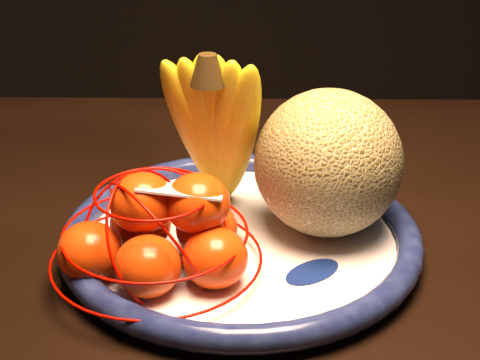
{
  "coord_description": "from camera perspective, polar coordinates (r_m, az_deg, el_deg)",
  "views": [
    {
      "loc": [
        -0.09,
        -0.64,
        1.15
      ],
      "look_at": [
        -0.03,
        -0.03,
        0.84
      ],
      "focal_mm": 55.0,
      "sensor_mm": 36.0,
      "label": 1
    }
  ],
  "objects": [
    {
      "name": "dining_table",
      "position": [
        0.73,
        2.23,
        -12.33
      ],
      "size": [
        1.64,
        1.1,
        0.77
      ],
      "rotation": [
        0.0,
        0.0,
        -0.11
      ],
      "color": "black",
      "rests_on": "ground"
    },
    {
      "name": "fruit_bowl",
      "position": [
        0.7,
        0.07,
        -4.47
      ],
      "size": [
        0.34,
        0.34,
        0.03
      ],
      "rotation": [
        0.0,
        0.0,
        -0.05
      ],
      "color": "white",
      "rests_on": "dining_table"
    },
    {
      "name": "cantaloupe",
      "position": [
        0.69,
        6.85,
        1.33
      ],
      "size": [
        0.14,
        0.14,
        0.14
      ],
      "primitive_type": "sphere",
      "color": "olive",
      "rests_on": "fruit_bowl"
    },
    {
      "name": "banana_bunch",
      "position": [
        0.71,
        -1.77,
        4.27
      ],
      "size": [
        0.12,
        0.12,
        0.19
      ],
      "rotation": [
        0.0,
        0.0,
        -0.29
      ],
      "color": "yellow",
      "rests_on": "fruit_bowl"
    },
    {
      "name": "mandarin_bag",
      "position": [
        0.64,
        -6.12,
        -4.21
      ],
      "size": [
        0.24,
        0.24,
        0.12
      ],
      "rotation": [
        0.0,
        0.0,
        -0.33
      ],
      "color": "#EF4011",
      "rests_on": "fruit_bowl"
    },
    {
      "name": "price_tag",
      "position": [
        0.62,
        -4.68,
        -0.8
      ],
      "size": [
        0.07,
        0.04,
        0.01
      ],
      "primitive_type": "cube",
      "rotation": [
        -0.14,
        0.1,
        -0.14
      ],
      "color": "white",
      "rests_on": "mandarin_bag"
    }
  ]
}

